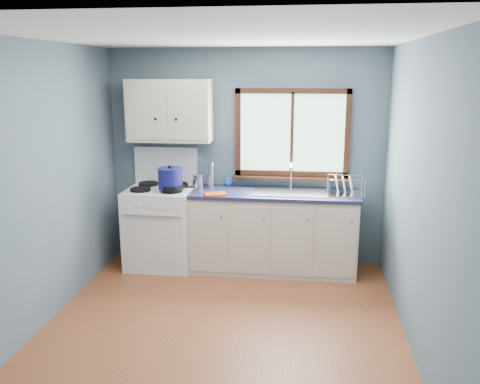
# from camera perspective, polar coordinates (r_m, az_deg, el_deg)

# --- Properties ---
(floor) EXTENTS (3.20, 3.60, 0.02)m
(floor) POSITION_cam_1_polar(r_m,az_deg,el_deg) (4.66, -2.11, -15.38)
(floor) COLOR brown
(floor) RESTS_ON ground
(ceiling) EXTENTS (3.20, 3.60, 0.02)m
(ceiling) POSITION_cam_1_polar(r_m,az_deg,el_deg) (4.10, -2.42, 17.25)
(ceiling) COLOR white
(ceiling) RESTS_ON wall_back
(wall_back) EXTENTS (3.20, 0.02, 2.50)m
(wall_back) POSITION_cam_1_polar(r_m,az_deg,el_deg) (5.96, 0.65, 3.90)
(wall_back) COLOR slate
(wall_back) RESTS_ON ground
(wall_front) EXTENTS (3.20, 0.02, 2.50)m
(wall_front) POSITION_cam_1_polar(r_m,az_deg,el_deg) (2.52, -9.21, -9.73)
(wall_front) COLOR slate
(wall_front) RESTS_ON ground
(wall_left) EXTENTS (0.02, 3.60, 2.50)m
(wall_left) POSITION_cam_1_polar(r_m,az_deg,el_deg) (4.74, -21.81, 0.45)
(wall_left) COLOR slate
(wall_left) RESTS_ON ground
(wall_right) EXTENTS (0.02, 3.60, 2.50)m
(wall_right) POSITION_cam_1_polar(r_m,az_deg,el_deg) (4.25, 19.69, -0.79)
(wall_right) COLOR slate
(wall_right) RESTS_ON ground
(gas_range) EXTENTS (0.76, 0.69, 1.36)m
(gas_range) POSITION_cam_1_polar(r_m,az_deg,el_deg) (6.00, -8.82, -3.63)
(gas_range) COLOR white
(gas_range) RESTS_ON floor
(base_cabinets) EXTENTS (1.85, 0.60, 0.88)m
(base_cabinets) POSITION_cam_1_polar(r_m,az_deg,el_deg) (5.82, 3.74, -4.89)
(base_cabinets) COLOR beige
(base_cabinets) RESTS_ON floor
(countertop) EXTENTS (1.89, 0.64, 0.04)m
(countertop) POSITION_cam_1_polar(r_m,az_deg,el_deg) (5.69, 3.81, -0.20)
(countertop) COLOR #1A1D38
(countertop) RESTS_ON base_cabinets
(sink) EXTENTS (0.84, 0.46, 0.44)m
(sink) POSITION_cam_1_polar(r_m,az_deg,el_deg) (5.69, 5.62, -0.65)
(sink) COLOR silver
(sink) RESTS_ON countertop
(window) EXTENTS (1.36, 0.10, 1.03)m
(window) POSITION_cam_1_polar(r_m,az_deg,el_deg) (5.85, 5.85, 5.88)
(window) COLOR #9EC6A8
(window) RESTS_ON wall_back
(upper_cabinets) EXTENTS (0.95, 0.35, 0.70)m
(upper_cabinets) POSITION_cam_1_polar(r_m,az_deg,el_deg) (5.88, -7.92, 9.04)
(upper_cabinets) COLOR beige
(upper_cabinets) RESTS_ON wall_back
(skillet) EXTENTS (0.41, 0.30, 0.05)m
(skillet) POSITION_cam_1_polar(r_m,az_deg,el_deg) (5.67, -7.60, 0.56)
(skillet) COLOR black
(skillet) RESTS_ON gas_range
(stockpot) EXTENTS (0.29, 0.29, 0.27)m
(stockpot) POSITION_cam_1_polar(r_m,az_deg,el_deg) (5.67, -7.85, 1.53)
(stockpot) COLOR navy
(stockpot) RESTS_ON gas_range
(utensil_crock) EXTENTS (0.15, 0.15, 0.40)m
(utensil_crock) POSITION_cam_1_polar(r_m,az_deg,el_deg) (5.88, -4.72, 1.27)
(utensil_crock) COLOR silver
(utensil_crock) RESTS_ON countertop
(thermos) EXTENTS (0.09, 0.09, 0.30)m
(thermos) POSITION_cam_1_polar(r_m,az_deg,el_deg) (5.86, -3.29, 1.91)
(thermos) COLOR silver
(thermos) RESTS_ON countertop
(soap_bottle) EXTENTS (0.12, 0.12, 0.26)m
(soap_bottle) POSITION_cam_1_polar(r_m,az_deg,el_deg) (5.96, -1.28, 1.95)
(soap_bottle) COLOR blue
(soap_bottle) RESTS_ON countertop
(dish_towel) EXTENTS (0.27, 0.23, 0.02)m
(dish_towel) POSITION_cam_1_polar(r_m,az_deg,el_deg) (5.55, -2.80, -0.22)
(dish_towel) COLOR #CB4213
(dish_towel) RESTS_ON countertop
(dish_rack) EXTENTS (0.40, 0.31, 0.21)m
(dish_rack) POSITION_cam_1_polar(r_m,az_deg,el_deg) (5.66, 11.68, 0.26)
(dish_rack) COLOR silver
(dish_rack) RESTS_ON countertop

